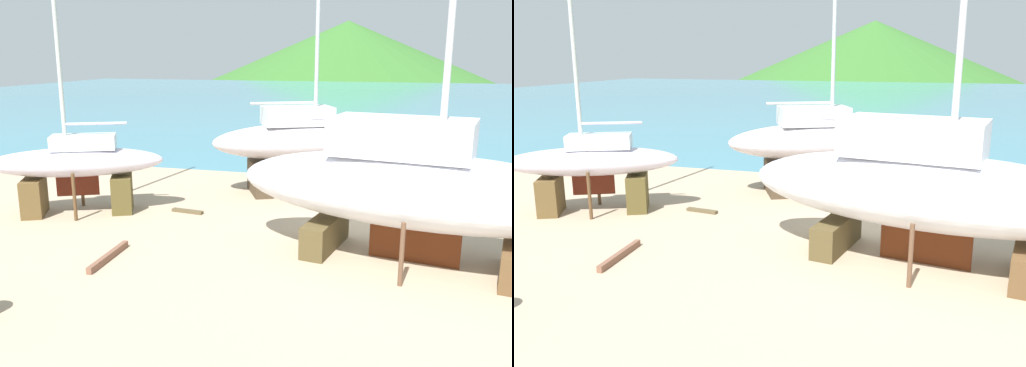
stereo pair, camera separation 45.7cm
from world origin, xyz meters
TOP-DOWN VIEW (x-y plane):
  - ground_plane at (0.00, -2.59)m, footprint 40.01×40.01m
  - sea_water at (0.00, 52.69)m, footprint 134.64×90.55m
  - headland_hill at (-16.23, 148.64)m, footprint 144.09×144.09m
  - sailboat_far_slipway at (1.56, -2.52)m, footprint 10.68×5.03m
  - sailboat_mid_port at (-10.05, -0.75)m, footprint 6.31×4.23m
  - sailboat_small_center at (-2.76, 4.59)m, footprint 8.15×5.73m
  - timber_long_aft at (-6.28, 0.28)m, footprint 1.23×0.37m
  - timber_long_fore at (-6.65, -4.62)m, footprint 0.27×2.22m

SIDE VIEW (x-z plane):
  - ground_plane at x=0.00m, z-range 0.00..0.00m
  - sea_water at x=0.00m, z-range 0.00..0.00m
  - headland_hill at x=-16.23m, z-range -15.18..15.18m
  - timber_long_aft at x=-6.28m, z-range 0.00..0.11m
  - timber_long_fore at x=-6.65m, z-range 0.00..0.19m
  - sailboat_mid_port at x=-10.05m, z-range -3.97..7.55m
  - sailboat_small_center at x=-2.76m, z-range -4.81..9.05m
  - sailboat_far_slipway at x=1.56m, z-range -6.51..10.83m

